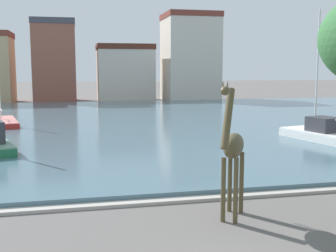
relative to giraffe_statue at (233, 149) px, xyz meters
name	(u,v)px	position (x,y,z in m)	size (l,w,h in m)	color
harbor_water	(114,122)	(-1.48, 24.59, -2.14)	(85.20, 44.57, 0.28)	#476675
quay_edge_coping	(173,200)	(-1.48, 2.05, -2.22)	(85.20, 0.50, 0.12)	#ADA89E
giraffe_statue	(233,149)	(0.00, 0.00, 0.00)	(1.68, 2.34, 4.47)	#4C4228
sailboat_white	(315,134)	(10.34, 12.13, -1.68)	(3.36, 6.09, 8.49)	white
sailboat_red	(1,123)	(-10.76, 24.28, -1.91)	(3.55, 7.26, 6.37)	red
townhouse_tall_gabled	(55,61)	(-7.41, 51.80, 3.56)	(5.99, 7.37, 11.65)	#8E5142
townhouse_end_terrace	(125,73)	(2.71, 51.23, 1.88)	(8.31, 6.03, 8.30)	beige
townhouse_wide_warehouse	(190,57)	(12.33, 49.92, 4.17)	(7.80, 7.75, 12.87)	beige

